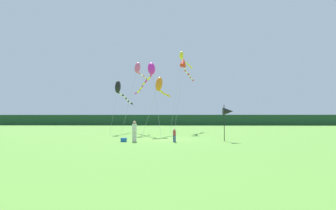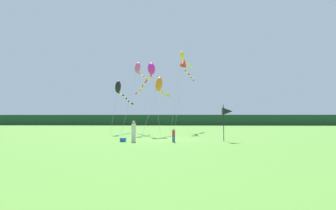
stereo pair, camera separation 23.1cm
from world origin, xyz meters
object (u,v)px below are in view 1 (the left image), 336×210
object	(u,v)px
kite_rainbow	(138,69)
kite_yellow	(183,57)
banner_flag_pole	(228,112)
kite_magenta	(150,72)
kite_red	(184,65)
person_adult	(134,130)
kite_black	(119,89)
cooler_box	(124,140)
kite_orange	(159,85)
person_child	(174,134)

from	to	relation	value
kite_rainbow	kite_yellow	size ratio (longest dim) A/B	0.76
banner_flag_pole	kite_magenta	size ratio (longest dim) A/B	0.33
kite_yellow	kite_red	xyz separation A→B (m)	(0.18, -2.74, -1.72)
person_adult	kite_black	world-z (taller)	kite_black
cooler_box	kite_red	size ratio (longest dim) A/B	0.04
banner_flag_pole	kite_orange	world-z (taller)	kite_orange
person_child	banner_flag_pole	xyz separation A→B (m)	(4.73, 0.97, 1.96)
cooler_box	banner_flag_pole	size ratio (longest dim) A/B	0.15
kite_red	person_adult	bearing A→B (deg)	-108.54
cooler_box	kite_rainbow	bearing A→B (deg)	92.43
kite_orange	person_adult	bearing A→B (deg)	-101.78
banner_flag_pole	kite_yellow	world-z (taller)	kite_yellow
kite_black	kite_yellow	bearing A→B (deg)	35.60
kite_rainbow	kite_yellow	distance (m)	9.05
banner_flag_pole	kite_rainbow	xyz separation A→B (m)	(-9.52, 10.02, 5.81)
person_child	kite_yellow	world-z (taller)	kite_yellow
banner_flag_pole	kite_black	distance (m)	16.05
cooler_box	person_child	bearing A→B (deg)	-1.55
kite_orange	kite_red	distance (m)	8.07
person_adult	banner_flag_pole	world-z (taller)	banner_flag_pole
kite_magenta	kite_red	bearing A→B (deg)	50.16
cooler_box	kite_magenta	xyz separation A→B (m)	(1.23, 8.97, 7.47)
person_adult	kite_red	world-z (taller)	kite_red
kite_black	kite_magenta	world-z (taller)	kite_magenta
kite_rainbow	kite_magenta	bearing A→B (deg)	-48.34
person_child	kite_black	bearing A→B (deg)	123.39
cooler_box	kite_red	xyz separation A→B (m)	(5.65, 14.27, 9.51)
person_child	kite_black	xyz separation A→B (m)	(-7.31, 11.09, 5.18)
banner_flag_pole	kite_black	size ratio (longest dim) A/B	0.46
banner_flag_pole	kite_yellow	bearing A→B (deg)	102.51
person_child	kite_orange	world-z (taller)	kite_orange
kite_rainbow	kite_black	size ratio (longest dim) A/B	1.35
person_adult	cooler_box	size ratio (longest dim) A/B	3.83
kite_yellow	cooler_box	bearing A→B (deg)	-107.83
kite_magenta	kite_orange	bearing A→B (deg)	-40.67
person_child	cooler_box	xyz separation A→B (m)	(-4.33, 0.12, -0.48)
cooler_box	kite_orange	distance (m)	10.06
person_child	kite_orange	distance (m)	9.73
cooler_box	kite_magenta	distance (m)	11.74
kite_magenta	kite_rainbow	bearing A→B (deg)	131.66
kite_rainbow	cooler_box	bearing A→B (deg)	-87.57
person_adult	cooler_box	xyz separation A→B (m)	(-0.89, -0.08, -0.84)
person_child	cooler_box	size ratio (longest dim) A/B	2.45
banner_flag_pole	kite_magenta	world-z (taller)	kite_magenta
kite_yellow	person_child	bearing A→B (deg)	-93.80
banner_flag_pole	kite_yellow	size ratio (longest dim) A/B	0.26
cooler_box	kite_orange	xyz separation A→B (m)	(2.52, 7.86, 5.75)
cooler_box	kite_orange	world-z (taller)	kite_orange
cooler_box	kite_magenta	bearing A→B (deg)	82.21
person_adult	kite_magenta	xyz separation A→B (m)	(0.34, 8.89, 6.63)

